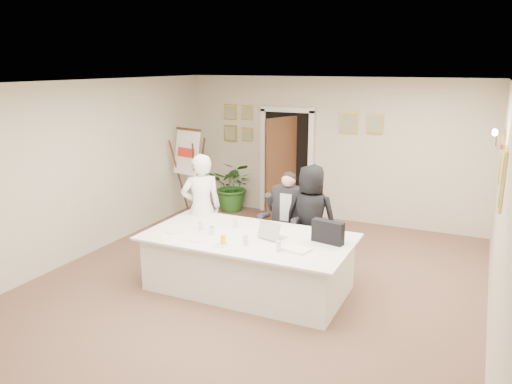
{
  "coord_description": "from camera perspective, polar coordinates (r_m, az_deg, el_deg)",
  "views": [
    {
      "loc": [
        2.76,
        -5.89,
        3.04
      ],
      "look_at": [
        -0.26,
        0.6,
        1.19
      ],
      "focal_mm": 35.0,
      "sensor_mm": 36.0,
      "label": 1
    }
  ],
  "objects": [
    {
      "name": "pictures_right_wall",
      "position": [
        7.21,
        26.22,
        2.68
      ],
      "size": [
        0.06,
        2.2,
        0.8
      ],
      "primitive_type": null,
      "color": "gold",
      "rests_on": "wall_right"
    },
    {
      "name": "seated_man",
      "position": [
        7.8,
        3.59,
        -2.81
      ],
      "size": [
        0.63,
        0.67,
        1.45
      ],
      "primitive_type": null,
      "rotation": [
        0.0,
        0.0,
        0.01
      ],
      "color": "black",
      "rests_on": "floor"
    },
    {
      "name": "wall_back",
      "position": [
        9.92,
        8.49,
        4.81
      ],
      "size": [
        6.0,
        0.1,
        2.8
      ],
      "primitive_type": "cube",
      "color": "beige",
      "rests_on": "floor"
    },
    {
      "name": "flip_chart",
      "position": [
        10.11,
        -7.43,
        1.68
      ],
      "size": [
        0.64,
        0.46,
        1.78
      ],
      "color": "#3F2814",
      "rests_on": "floor"
    },
    {
      "name": "pictures_back_wall",
      "position": [
        10.08,
        4.14,
        7.66
      ],
      "size": [
        3.4,
        0.06,
        0.8
      ],
      "primitive_type": null,
      "color": "gold",
      "rests_on": "wall_back"
    },
    {
      "name": "plate_left",
      "position": [
        7.01,
        -9.31,
        -4.48
      ],
      "size": [
        0.26,
        0.26,
        0.01
      ],
      "primitive_type": "cylinder",
      "rotation": [
        0.0,
        0.0,
        0.14
      ],
      "color": "white",
      "rests_on": "conference_table"
    },
    {
      "name": "glass_b",
      "position": [
        6.41,
        -1.19,
        -5.52
      ],
      "size": [
        0.07,
        0.07,
        0.14
      ],
      "primitive_type": "cylinder",
      "rotation": [
        0.0,
        0.0,
        0.05
      ],
      "color": "silver",
      "rests_on": "conference_table"
    },
    {
      "name": "laptop_bag",
      "position": [
        6.54,
        8.21,
        -4.54
      ],
      "size": [
        0.44,
        0.2,
        0.3
      ],
      "primitive_type": "cube",
      "rotation": [
        0.0,
        0.0,
        -0.19
      ],
      "color": "black",
      "rests_on": "conference_table"
    },
    {
      "name": "conference_table",
      "position": [
        6.92,
        -0.89,
        -8.0
      ],
      "size": [
        2.81,
        1.49,
        0.78
      ],
      "color": "silver",
      "rests_on": "floor"
    },
    {
      "name": "laptop",
      "position": [
        6.68,
        1.91,
        -4.08
      ],
      "size": [
        0.41,
        0.42,
        0.28
      ],
      "primitive_type": null,
      "rotation": [
        0.0,
        0.0,
        -0.25
      ],
      "color": "#B7BABC",
      "rests_on": "conference_table"
    },
    {
      "name": "glass_a",
      "position": [
        7.02,
        -6.35,
        -3.82
      ],
      "size": [
        0.08,
        0.08,
        0.14
      ],
      "primitive_type": "cylinder",
      "rotation": [
        0.0,
        0.0,
        -0.26
      ],
      "color": "silver",
      "rests_on": "conference_table"
    },
    {
      "name": "wall_sconce",
      "position": [
        7.15,
        25.97,
        5.48
      ],
      "size": [
        0.2,
        0.3,
        0.24
      ],
      "primitive_type": null,
      "color": "#B06E38",
      "rests_on": "wall_right"
    },
    {
      "name": "potted_palm",
      "position": [
        10.56,
        -2.6,
        0.74
      ],
      "size": [
        1.12,
        1.02,
        1.07
      ],
      "primitive_type": "imported",
      "rotation": [
        0.0,
        0.0,
        0.21
      ],
      "color": "#296020",
      "rests_on": "floor"
    },
    {
      "name": "plate_mid",
      "position": [
        6.66,
        -6.61,
        -5.43
      ],
      "size": [
        0.27,
        0.27,
        0.01
      ],
      "primitive_type": "cylinder",
      "rotation": [
        0.0,
        0.0,
        -0.27
      ],
      "color": "white",
      "rests_on": "conference_table"
    },
    {
      "name": "wall_left",
      "position": [
        8.4,
        -19.04,
        2.43
      ],
      "size": [
        0.1,
        7.0,
        2.8
      ],
      "primitive_type": "cube",
      "color": "beige",
      "rests_on": "floor"
    },
    {
      "name": "wall_right",
      "position": [
        6.11,
        26.24,
        -2.6
      ],
      "size": [
        0.1,
        7.0,
        2.8
      ],
      "primitive_type": "cube",
      "color": "beige",
      "rests_on": "floor"
    },
    {
      "name": "oj_glass",
      "position": [
        6.44,
        -3.76,
        -5.52
      ],
      "size": [
        0.07,
        0.07,
        0.13
      ],
      "primitive_type": "cylinder",
      "rotation": [
        0.0,
        0.0,
        -0.02
      ],
      "color": "yellow",
      "rests_on": "conference_table"
    },
    {
      "name": "glass_d",
      "position": [
        7.12,
        -2.37,
        -3.47
      ],
      "size": [
        0.07,
        0.07,
        0.14
      ],
      "primitive_type": "cylinder",
      "rotation": [
        0.0,
        0.0,
        -0.2
      ],
      "color": "silver",
      "rests_on": "conference_table"
    },
    {
      "name": "glass_c",
      "position": [
        6.21,
        2.6,
        -6.22
      ],
      "size": [
        0.07,
        0.07,
        0.14
      ],
      "primitive_type": "cylinder",
      "rotation": [
        0.0,
        0.0,
        -0.18
      ],
      "color": "silver",
      "rests_on": "conference_table"
    },
    {
      "name": "paper_stack",
      "position": [
        6.28,
        4.64,
        -6.55
      ],
      "size": [
        0.37,
        0.29,
        0.03
      ],
      "primitive_type": "cube",
      "rotation": [
        0.0,
        0.0,
        -0.2
      ],
      "color": "white",
      "rests_on": "conference_table"
    },
    {
      "name": "floor",
      "position": [
        7.18,
        -0.15,
        -10.57
      ],
      "size": [
        7.0,
        7.0,
        0.0
      ],
      "primitive_type": "plane",
      "color": "brown",
      "rests_on": "ground"
    },
    {
      "name": "plate_near",
      "position": [
        6.46,
        -4.17,
        -6.01
      ],
      "size": [
        0.24,
        0.24,
        0.01
      ],
      "primitive_type": "cylinder",
      "rotation": [
        0.0,
        0.0,
        0.06
      ],
      "color": "white",
      "rests_on": "conference_table"
    },
    {
      "name": "standing_man",
      "position": [
        7.8,
        -6.26,
        -1.85
      ],
      "size": [
        0.74,
        0.71,
        1.72
      ],
      "primitive_type": "imported",
      "rotation": [
        0.0,
        0.0,
        3.83
      ],
      "color": "white",
      "rests_on": "floor"
    },
    {
      "name": "wall_front",
      "position": [
        4.0,
        -22.39,
        -10.84
      ],
      "size": [
        6.0,
        0.1,
        2.8
      ],
      "primitive_type": "cube",
      "color": "beige",
      "rests_on": "floor"
    },
    {
      "name": "doorway",
      "position": [
        10.1,
        3.32,
        3.05
      ],
      "size": [
        1.14,
        0.86,
        2.2
      ],
      "color": "black",
      "rests_on": "floor"
    },
    {
      "name": "standing_woman",
      "position": [
        7.49,
        6.25,
        -2.94
      ],
      "size": [
        0.82,
        0.57,
        1.61
      ],
      "primitive_type": "imported",
      "rotation": [
        0.0,
        0.0,
        3.21
      ],
      "color": "black",
      "rests_on": "floor"
    },
    {
      "name": "steel_jug",
      "position": [
        6.84,
        -5.08,
        -4.42
      ],
      "size": [
        0.1,
        0.1,
        0.11
      ],
      "primitive_type": "cylinder",
      "rotation": [
        0.0,
        0.0,
        -0.3
      ],
      "color": "silver",
      "rests_on": "conference_table"
    },
    {
      "name": "ceiling",
      "position": [
        6.51,
        -0.17,
        12.38
      ],
      "size": [
        6.0,
        7.0,
        0.02
      ],
      "primitive_type": "cube",
      "color": "white",
      "rests_on": "wall_back"
    }
  ]
}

